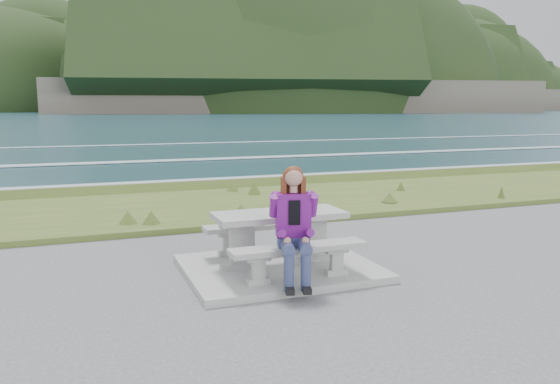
{
  "coord_description": "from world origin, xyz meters",
  "views": [
    {
      "loc": [
        -2.6,
        -6.91,
        2.3
      ],
      "look_at": [
        0.47,
        1.2,
        0.93
      ],
      "focal_mm": 35.0,
      "sensor_mm": 36.0,
      "label": 1
    }
  ],
  "objects": [
    {
      "name": "bench_seaward",
      "position": [
        0.0,
        0.7,
        0.45
      ],
      "size": [
        1.8,
        0.35,
        0.45
      ],
      "color": "#A9AAA4",
      "rests_on": "concrete_slab"
    },
    {
      "name": "grass_verge",
      "position": [
        0.0,
        5.0,
        0.0
      ],
      "size": [
        160.0,
        4.5,
        0.22
      ],
      "primitive_type": "cube",
      "color": "#335921",
      "rests_on": "ground"
    },
    {
      "name": "concrete_slab",
      "position": [
        0.0,
        0.0,
        0.05
      ],
      "size": [
        2.6,
        2.1,
        0.1
      ],
      "primitive_type": "cube",
      "color": "#A9AAA4",
      "rests_on": "ground"
    },
    {
      "name": "headland_range",
      "position": [
        190.38,
        398.37,
        9.92
      ],
      "size": [
        729.83,
        363.95,
        190.7
      ],
      "color": "brown",
      "rests_on": "ground"
    },
    {
      "name": "bench_landward",
      "position": [
        0.0,
        -0.7,
        0.45
      ],
      "size": [
        1.8,
        0.35,
        0.45
      ],
      "color": "#A9AAA4",
      "rests_on": "concrete_slab"
    },
    {
      "name": "picnic_table",
      "position": [
        0.0,
        0.0,
        0.68
      ],
      "size": [
        1.8,
        0.75,
        0.75
      ],
      "color": "#A9AAA4",
      "rests_on": "concrete_slab"
    },
    {
      "name": "shore_drop",
      "position": [
        0.0,
        7.9,
        0.0
      ],
      "size": [
        160.0,
        0.8,
        2.2
      ],
      "primitive_type": "cube",
      "color": "brown",
      "rests_on": "ground"
    },
    {
      "name": "ocean",
      "position": [
        0.0,
        25.09,
        -1.74
      ],
      "size": [
        1600.0,
        1600.0,
        0.09
      ],
      "color": "#1B3F4D",
      "rests_on": "ground"
    },
    {
      "name": "seated_woman",
      "position": [
        -0.11,
        -0.83,
        0.64
      ],
      "size": [
        0.58,
        0.81,
        1.46
      ],
      "rotation": [
        0.0,
        0.0,
        -0.26
      ],
      "color": "navy",
      "rests_on": "concrete_slab"
    }
  ]
}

